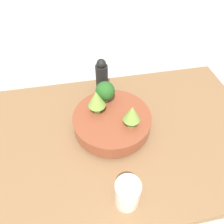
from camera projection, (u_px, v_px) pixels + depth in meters
name	position (u px, v px, depth m)	size (l,w,h in m)	color
ground_plane	(105.00, 142.00, 0.78)	(6.00, 6.00, 0.00)	beige
table	(105.00, 140.00, 0.77)	(1.10, 0.63, 0.04)	olive
bowl	(112.00, 121.00, 0.75)	(0.27, 0.27, 0.07)	brown
broccoli_floret_front	(105.00, 91.00, 0.75)	(0.07, 0.07, 0.08)	#6BA34C
romanesco_piece_near	(97.00, 100.00, 0.71)	(0.06, 0.06, 0.09)	#7AB256
romanesco_piece_far	(132.00, 114.00, 0.67)	(0.05, 0.05, 0.08)	#7AB256
cup	(127.00, 194.00, 0.57)	(0.07, 0.07, 0.10)	silver
pepper_mill	(102.00, 77.00, 0.87)	(0.05, 0.05, 0.15)	black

